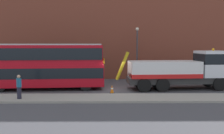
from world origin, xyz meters
name	(u,v)px	position (x,y,z in m)	size (l,w,h in m)	color
ground_plane	(116,89)	(0.00, 0.00, 0.00)	(120.00, 120.00, 0.00)	#424247
near_kerb	(117,98)	(0.00, -4.20, 0.07)	(60.00, 2.80, 0.15)	gray
building_facade	(114,9)	(0.00, 7.29, 8.07)	(60.00, 1.50, 16.00)	brown
recovery_tow_truck	(183,70)	(6.06, -0.06, 1.76)	(10.22, 3.32, 3.67)	#2D2D2D
double_decker_bus	(41,64)	(-6.57, -0.10, 2.23)	(11.17, 3.39, 4.06)	#B70C19
pedestrian_onlooker	(19,87)	(-6.96, -4.73, 0.99)	(0.44, 0.48, 1.71)	#232333
traffic_cone_near_bus	(112,89)	(-0.33, -1.98, 0.34)	(0.36, 0.36, 0.72)	orange
street_lamp	(137,49)	(2.46, 5.10, 3.47)	(0.36, 0.36, 5.83)	#38383D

